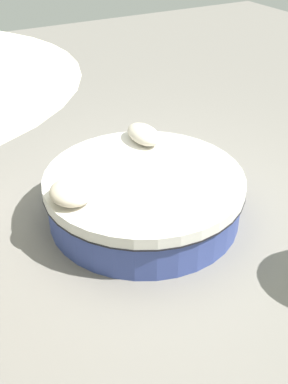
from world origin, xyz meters
TOP-DOWN VIEW (x-y plane):
  - ground_plane at (0.00, 0.00)m, footprint 16.00×16.00m
  - round_bed at (0.00, 0.00)m, footprint 2.01×2.01m
  - throw_pillow_0 at (0.64, -0.35)m, footprint 0.51×0.30m
  - throw_pillow_1 at (-0.07, 0.78)m, footprint 0.43×0.39m

SIDE VIEW (x-z plane):
  - ground_plane at x=0.00m, z-range 0.00..0.00m
  - round_bed at x=0.00m, z-range 0.01..0.50m
  - throw_pillow_0 at x=0.64m, z-range 0.49..0.67m
  - throw_pillow_1 at x=-0.07m, z-range 0.49..0.67m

